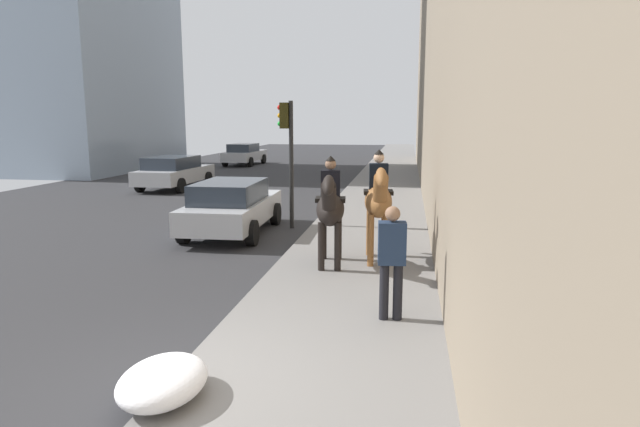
{
  "coord_description": "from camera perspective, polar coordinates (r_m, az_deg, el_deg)",
  "views": [
    {
      "loc": [
        -5.29,
        -2.65,
        3.05
      ],
      "look_at": [
        4.0,
        -1.13,
        1.4
      ],
      "focal_mm": 30.31,
      "sensor_mm": 36.0,
      "label": 1
    }
  ],
  "objects": [
    {
      "name": "sidewalk_slab",
      "position": [
        6.17,
        -1.67,
        -19.06
      ],
      "size": [
        120.0,
        3.22,
        0.12
      ],
      "primitive_type": "cube",
      "color": "slate",
      "rests_on": "ground"
    },
    {
      "name": "mounted_horse_near",
      "position": [
        10.76,
        1.09,
        0.7
      ],
      "size": [
        2.15,
        0.71,
        2.22
      ],
      "rotation": [
        0.0,
        0.0,
        3.25
      ],
      "color": "black",
      "rests_on": "sidewalk_slab"
    },
    {
      "name": "mounted_horse_far",
      "position": [
        11.12,
        6.2,
        1.45
      ],
      "size": [
        2.15,
        0.71,
        2.32
      ],
      "rotation": [
        0.0,
        0.0,
        3.24
      ],
      "color": "brown",
      "rests_on": "sidewalk_slab"
    },
    {
      "name": "pedestrian_greeting",
      "position": [
        7.94,
        7.58,
        -4.4
      ],
      "size": [
        0.29,
        0.42,
        1.7
      ],
      "rotation": [
        0.0,
        0.0,
        0.09
      ],
      "color": "black",
      "rests_on": "sidewalk_slab"
    },
    {
      "name": "car_near_lane",
      "position": [
        14.6,
        -9.26,
        0.78
      ],
      "size": [
        4.41,
        2.06,
        1.44
      ],
      "rotation": [
        0.0,
        0.0,
        0.03
      ],
      "color": "#B7BABF",
      "rests_on": "ground"
    },
    {
      "name": "car_mid_lane",
      "position": [
        36.81,
        -7.98,
        6.26
      ],
      "size": [
        4.63,
        2.07,
        1.44
      ],
      "rotation": [
        0.0,
        0.0,
        -0.03
      ],
      "color": "#B7BABF",
      "rests_on": "ground"
    },
    {
      "name": "car_far_lane",
      "position": [
        24.75,
        -15.15,
        4.29
      ],
      "size": [
        4.57,
        2.22,
        1.44
      ],
      "rotation": [
        0.0,
        0.0,
        -0.04
      ],
      "color": "#B7BABF",
      "rests_on": "ground"
    },
    {
      "name": "traffic_light_near_curb",
      "position": [
        15.06,
        -3.41,
        7.41
      ],
      "size": [
        0.2,
        0.44,
        3.55
      ],
      "color": "black",
      "rests_on": "ground"
    },
    {
      "name": "snow_pile_near",
      "position": [
        6.19,
        -16.26,
        -16.63
      ],
      "size": [
        1.16,
        0.89,
        0.4
      ],
      "primitive_type": "ellipsoid",
      "color": "white",
      "rests_on": "sidewalk_slab"
    }
  ]
}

